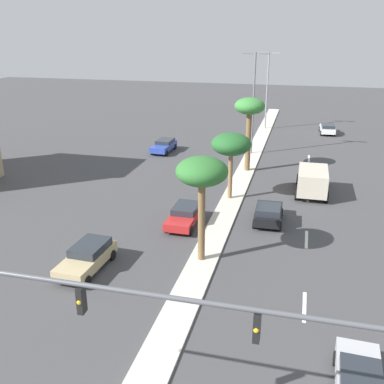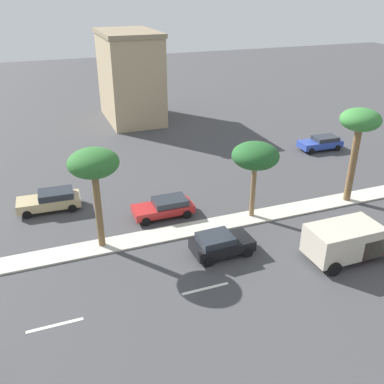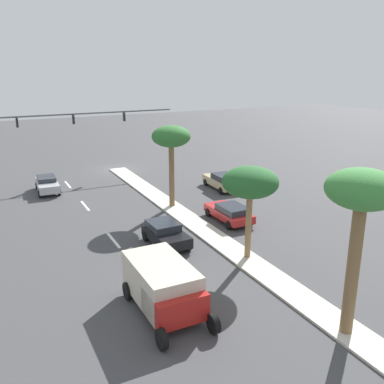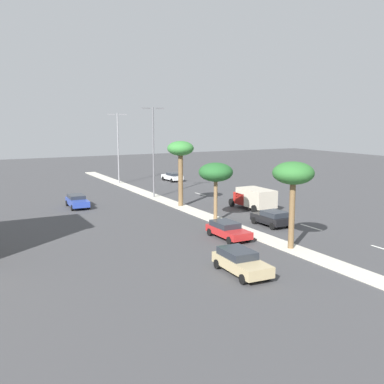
{
  "view_description": "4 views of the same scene",
  "coord_description": "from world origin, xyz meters",
  "px_view_note": "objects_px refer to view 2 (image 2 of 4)",
  "views": [
    {
      "loc": [
        5.41,
        -9.35,
        13.78
      ],
      "look_at": [
        -2.09,
        20.13,
        2.5
      ],
      "focal_mm": 41.73,
      "sensor_mm": 36.0,
      "label": 1
    },
    {
      "loc": [
        23.97,
        12.0,
        15.47
      ],
      "look_at": [
        1.37,
        20.52,
        3.65
      ],
      "focal_mm": 40.01,
      "sensor_mm": 36.0,
      "label": 2
    },
    {
      "loc": [
        13.35,
        45.31,
        11.28
      ],
      "look_at": [
        0.04,
        18.84,
        2.38
      ],
      "focal_mm": 39.69,
      "sensor_mm": 36.0,
      "label": 3
    },
    {
      "loc": [
        -22.53,
        -11.09,
        9.87
      ],
      "look_at": [
        -3.08,
        25.29,
        3.17
      ],
      "focal_mm": 42.43,
      "sensor_mm": 36.0,
      "label": 4
    }
  ],
  "objects_px": {
    "palm_tree_front": "(94,166)",
    "box_truck": "(348,240)",
    "palm_tree_right": "(255,156)",
    "sedan_tan_inboard": "(51,200)",
    "palm_tree_center": "(360,125)",
    "sedan_black_far": "(221,244)",
    "sedan_red_right": "(165,207)",
    "commercial_building": "(130,76)",
    "sedan_blue_front": "(321,143)"
  },
  "relations": [
    {
      "from": "palm_tree_front",
      "to": "palm_tree_center",
      "type": "relative_size",
      "value": 0.91
    },
    {
      "from": "commercial_building",
      "to": "palm_tree_front",
      "type": "height_order",
      "value": "commercial_building"
    },
    {
      "from": "palm_tree_right",
      "to": "sedan_red_right",
      "type": "relative_size",
      "value": 1.27
    },
    {
      "from": "palm_tree_right",
      "to": "sedan_black_far",
      "type": "xyz_separation_m",
      "value": [
        3.62,
        -4.12,
        -3.97
      ]
    },
    {
      "from": "palm_tree_center",
      "to": "sedan_red_right",
      "type": "xyz_separation_m",
      "value": [
        -2.75,
        -14.15,
        -5.49
      ]
    },
    {
      "from": "palm_tree_right",
      "to": "sedan_red_right",
      "type": "bearing_deg",
      "value": -111.89
    },
    {
      "from": "palm_tree_front",
      "to": "sedan_tan_inboard",
      "type": "relative_size",
      "value": 1.42
    },
    {
      "from": "palm_tree_right",
      "to": "box_truck",
      "type": "distance_m",
      "value": 8.17
    },
    {
      "from": "palm_tree_center",
      "to": "box_truck",
      "type": "height_order",
      "value": "palm_tree_center"
    },
    {
      "from": "sedan_tan_inboard",
      "to": "box_truck",
      "type": "relative_size",
      "value": 0.83
    },
    {
      "from": "commercial_building",
      "to": "sedan_blue_front",
      "type": "height_order",
      "value": "commercial_building"
    },
    {
      "from": "box_truck",
      "to": "palm_tree_center",
      "type": "bearing_deg",
      "value": 140.85
    },
    {
      "from": "commercial_building",
      "to": "palm_tree_center",
      "type": "distance_m",
      "value": 30.09
    },
    {
      "from": "palm_tree_center",
      "to": "sedan_blue_front",
      "type": "relative_size",
      "value": 1.63
    },
    {
      "from": "sedan_black_far",
      "to": "sedan_red_right",
      "type": "relative_size",
      "value": 0.88
    },
    {
      "from": "palm_tree_front",
      "to": "sedan_red_right",
      "type": "bearing_deg",
      "value": 115.92
    },
    {
      "from": "commercial_building",
      "to": "palm_tree_right",
      "type": "height_order",
      "value": "commercial_building"
    },
    {
      "from": "palm_tree_right",
      "to": "sedan_blue_front",
      "type": "height_order",
      "value": "palm_tree_right"
    },
    {
      "from": "commercial_building",
      "to": "box_truck",
      "type": "relative_size",
      "value": 1.9
    },
    {
      "from": "sedan_tan_inboard",
      "to": "box_truck",
      "type": "bearing_deg",
      "value": 51.92
    },
    {
      "from": "palm_tree_right",
      "to": "sedan_black_far",
      "type": "bearing_deg",
      "value": -48.71
    },
    {
      "from": "palm_tree_front",
      "to": "box_truck",
      "type": "xyz_separation_m",
      "value": [
        6.66,
        14.01,
        -4.41
      ]
    },
    {
      "from": "sedan_blue_front",
      "to": "sedan_tan_inboard",
      "type": "height_order",
      "value": "sedan_tan_inboard"
    },
    {
      "from": "palm_tree_front",
      "to": "sedan_red_right",
      "type": "height_order",
      "value": "palm_tree_front"
    },
    {
      "from": "sedan_red_right",
      "to": "sedan_blue_front",
      "type": "bearing_deg",
      "value": 111.85
    },
    {
      "from": "palm_tree_front",
      "to": "sedan_blue_front",
      "type": "bearing_deg",
      "value": 112.72
    },
    {
      "from": "palm_tree_right",
      "to": "box_truck",
      "type": "xyz_separation_m",
      "value": [
        6.75,
        3.04,
        -3.45
      ]
    },
    {
      "from": "palm_tree_front",
      "to": "box_truck",
      "type": "relative_size",
      "value": 1.18
    },
    {
      "from": "palm_tree_center",
      "to": "sedan_black_far",
      "type": "distance_m",
      "value": 13.88
    },
    {
      "from": "commercial_building",
      "to": "palm_tree_right",
      "type": "bearing_deg",
      "value": 4.57
    },
    {
      "from": "sedan_tan_inboard",
      "to": "sedan_red_right",
      "type": "bearing_deg",
      "value": 62.89
    },
    {
      "from": "palm_tree_center",
      "to": "sedan_blue_front",
      "type": "height_order",
      "value": "palm_tree_center"
    },
    {
      "from": "sedan_tan_inboard",
      "to": "box_truck",
      "type": "distance_m",
      "value": 21.23
    },
    {
      "from": "sedan_black_far",
      "to": "palm_tree_front",
      "type": "bearing_deg",
      "value": -117.29
    },
    {
      "from": "sedan_tan_inboard",
      "to": "sedan_red_right",
      "type": "relative_size",
      "value": 1.06
    },
    {
      "from": "palm_tree_right",
      "to": "palm_tree_center",
      "type": "bearing_deg",
      "value": 87.41
    },
    {
      "from": "commercial_building",
      "to": "palm_tree_right",
      "type": "relative_size",
      "value": 1.9
    },
    {
      "from": "palm_tree_front",
      "to": "sedan_red_right",
      "type": "xyz_separation_m",
      "value": [
        -2.46,
        5.06,
        -4.97
      ]
    },
    {
      "from": "palm_tree_center",
      "to": "sedan_black_far",
      "type": "relative_size",
      "value": 1.88
    },
    {
      "from": "palm_tree_center",
      "to": "sedan_tan_inboard",
      "type": "xyz_separation_m",
      "value": [
        -6.71,
        -21.89,
        -5.43
      ]
    },
    {
      "from": "commercial_building",
      "to": "palm_tree_front",
      "type": "relative_size",
      "value": 1.61
    },
    {
      "from": "palm_tree_front",
      "to": "sedan_black_far",
      "type": "distance_m",
      "value": 9.14
    },
    {
      "from": "commercial_building",
      "to": "sedan_tan_inboard",
      "type": "distance_m",
      "value": 24.75
    },
    {
      "from": "commercial_building",
      "to": "palm_tree_center",
      "type": "relative_size",
      "value": 1.46
    },
    {
      "from": "palm_tree_right",
      "to": "box_truck",
      "type": "height_order",
      "value": "palm_tree_right"
    },
    {
      "from": "palm_tree_center",
      "to": "sedan_tan_inboard",
      "type": "bearing_deg",
      "value": -107.05
    },
    {
      "from": "sedan_black_far",
      "to": "sedan_tan_inboard",
      "type": "height_order",
      "value": "sedan_tan_inboard"
    },
    {
      "from": "sedan_red_right",
      "to": "palm_tree_right",
      "type": "bearing_deg",
      "value": 68.11
    },
    {
      "from": "palm_tree_right",
      "to": "sedan_red_right",
      "type": "xyz_separation_m",
      "value": [
        -2.38,
        -5.91,
        -4.01
      ]
    },
    {
      "from": "palm_tree_center",
      "to": "sedan_tan_inboard",
      "type": "distance_m",
      "value": 23.53
    }
  ]
}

